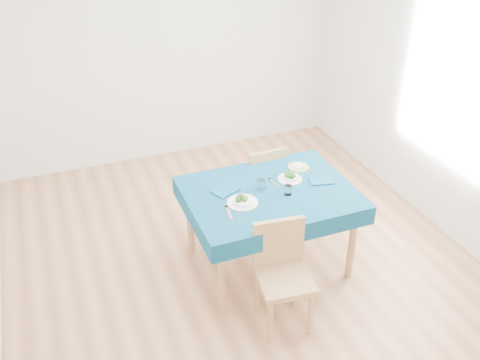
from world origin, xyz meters
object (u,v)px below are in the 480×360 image
object	(u,v)px
table	(269,229)
chair_far	(259,179)
bowl_far	(290,177)
side_plate	(298,167)
bowl_near	(243,199)
chair_near	(285,274)

from	to	relation	value
table	chair_far	world-z (taller)	chair_far
chair_far	bowl_far	distance (m)	0.64
bowl_far	side_plate	distance (m)	0.23
table	side_plate	world-z (taller)	side_plate
table	chair_far	size ratio (longest dim) A/B	1.47
table	bowl_near	xyz separation A→B (m)	(-0.27, -0.08, 0.42)
chair_far	side_plate	world-z (taller)	chair_far
table	side_plate	distance (m)	0.61
bowl_near	chair_near	bearing A→B (deg)	-81.04
table	chair_near	world-z (taller)	chair_near
side_plate	bowl_near	bearing A→B (deg)	-152.28
chair_far	bowl_near	xyz separation A→B (m)	(-0.47, -0.74, 0.33)
chair_far	bowl_near	distance (m)	0.93
bowl_far	side_plate	world-z (taller)	bowl_far
bowl_far	bowl_near	bearing A→B (deg)	-159.49
chair_near	side_plate	size ratio (longest dim) A/B	5.32
chair_far	bowl_far	xyz separation A→B (m)	(0.04, -0.55, 0.32)
table	chair_near	size ratio (longest dim) A/B	1.39
table	bowl_near	bearing A→B (deg)	-162.87
bowl_far	table	bearing A→B (deg)	-155.70
bowl_far	chair_far	bearing A→B (deg)	94.38
chair_near	chair_far	xyz separation A→B (m)	(0.37, 1.34, -0.03)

